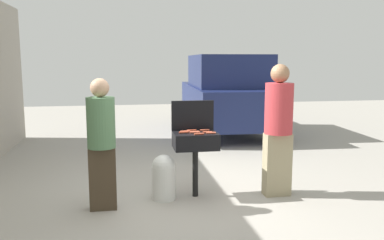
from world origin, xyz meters
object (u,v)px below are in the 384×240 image
object	(u,v)px
hot_dog_5	(185,131)
parked_minivan	(226,93)
hot_dog_3	(195,132)
hot_dog_2	(199,134)
hot_dog_6	(211,133)
hot_dog_4	(192,130)
person_right	(278,125)
person_left	(101,139)
bbq_grill	(195,143)
hot_dog_1	(184,132)
hot_dog_0	(207,132)
propane_tank	(164,176)
hot_dog_7	(194,132)
hot_dog_8	(205,130)

from	to	relation	value
hot_dog_5	parked_minivan	world-z (taller)	parked_minivan
hot_dog_3	hot_dog_5	world-z (taller)	same
hot_dog_2	hot_dog_6	size ratio (longest dim) A/B	1.00
hot_dog_6	parked_minivan	xyz separation A→B (m)	(1.54, 5.00, 0.11)
hot_dog_4	person_right	bearing A→B (deg)	-12.93
parked_minivan	person_right	bearing A→B (deg)	86.07
hot_dog_4	person_left	xyz separation A→B (m)	(-1.21, -0.39, -0.01)
bbq_grill	hot_dog_1	world-z (taller)	hot_dog_1
hot_dog_3	hot_dog_4	bearing A→B (deg)	97.69
hot_dog_0	propane_tank	size ratio (longest dim) A/B	0.21
hot_dog_0	hot_dog_7	distance (m)	0.18
hot_dog_2	propane_tank	xyz separation A→B (m)	(-0.46, 0.12, -0.59)
hot_dog_8	parked_minivan	world-z (taller)	parked_minivan
hot_dog_5	hot_dog_7	bearing A→B (deg)	-27.15
hot_dog_0	hot_dog_8	world-z (taller)	same
hot_dog_3	hot_dog_7	size ratio (longest dim) A/B	1.00
hot_dog_0	hot_dog_2	distance (m)	0.18
hot_dog_0	hot_dog_3	world-z (taller)	same
hot_dog_4	propane_tank	bearing A→B (deg)	-158.11
bbq_grill	hot_dog_5	world-z (taller)	hot_dog_5
hot_dog_3	parked_minivan	size ratio (longest dim) A/B	0.03
hot_dog_0	hot_dog_2	xyz separation A→B (m)	(-0.14, -0.11, 0.00)
hot_dog_2	bbq_grill	bearing A→B (deg)	96.54
hot_dog_0	person_right	bearing A→B (deg)	-5.59
hot_dog_2	hot_dog_8	world-z (taller)	same
person_right	hot_dog_2	bearing A→B (deg)	-13.71
hot_dog_8	person_right	size ratio (longest dim) A/B	0.07
hot_dog_1	propane_tank	xyz separation A→B (m)	(-0.28, -0.03, -0.59)
hot_dog_4	parked_minivan	xyz separation A→B (m)	(1.76, 4.77, 0.11)
hot_dog_7	propane_tank	world-z (taller)	hot_dog_7
hot_dog_0	propane_tank	distance (m)	0.84
hot_dog_2	hot_dog_5	size ratio (longest dim) A/B	1.00
hot_dog_0	hot_dog_7	xyz separation A→B (m)	(-0.17, 0.05, 0.00)
propane_tank	person_left	size ratio (longest dim) A/B	0.37
bbq_grill	hot_dog_6	size ratio (longest dim) A/B	6.91
hot_dog_3	hot_dog_6	world-z (taller)	same
hot_dog_3	person_left	distance (m)	1.25
hot_dog_4	hot_dog_5	bearing A→B (deg)	-148.03
hot_dog_3	hot_dog_8	xyz separation A→B (m)	(0.16, 0.14, 0.00)
hot_dog_1	parked_minivan	distance (m)	5.26
person_right	hot_dog_8	bearing A→B (deg)	-29.07
propane_tank	hot_dog_0	bearing A→B (deg)	-0.52
hot_dog_3	propane_tank	distance (m)	0.73
person_right	bbq_grill	bearing A→B (deg)	-21.95
hot_dog_1	person_right	world-z (taller)	person_right
hot_dog_3	hot_dog_1	bearing A→B (deg)	172.47
hot_dog_6	person_left	world-z (taller)	person_left
hot_dog_5	person_right	distance (m)	1.29
hot_dog_1	person_right	bearing A→B (deg)	-5.87
hot_dog_3	hot_dog_8	size ratio (longest dim) A/B	1.00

